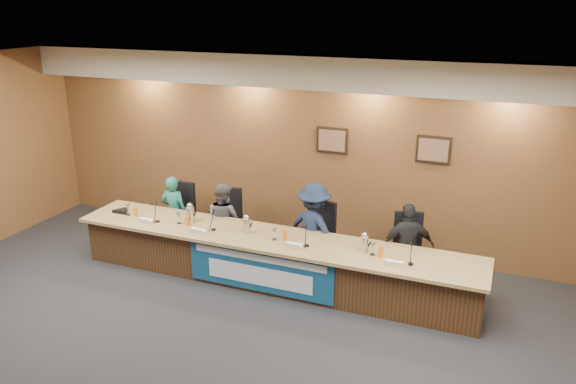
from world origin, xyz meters
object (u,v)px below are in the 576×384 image
at_px(speakerphone, 122,211).
at_px(dais_body, 271,261).
at_px(panelist_c, 314,229).
at_px(panelist_d, 408,247).
at_px(office_chair_d, 408,255).
at_px(carafe_left, 190,215).
at_px(carafe_mid, 247,226).
at_px(office_chair_a, 178,218).
at_px(panelist_a, 174,212).
at_px(panelist_b, 224,220).
at_px(carafe_right, 364,245).
at_px(banner, 259,271).
at_px(office_chair_b, 227,226).
at_px(office_chair_c, 316,240).

bearing_deg(speakerphone, dais_body, 0.81).
bearing_deg(panelist_c, panelist_d, -161.84).
bearing_deg(office_chair_d, dais_body, -176.89).
distance_m(carafe_left, carafe_mid, 0.99).
xyz_separation_m(panelist_d, office_chair_a, (-3.89, 0.10, -0.17)).
xyz_separation_m(panelist_a, panelist_b, (0.94, 0.00, -0.00)).
height_order(office_chair_a, carafe_right, carafe_right).
bearing_deg(banner, panelist_c, 64.44).
xyz_separation_m(panelist_a, carafe_mid, (1.64, -0.58, 0.23)).
bearing_deg(panelist_c, speakerphone, 29.10).
xyz_separation_m(panelist_b, office_chair_a, (-0.94, 0.10, -0.14)).
bearing_deg(banner, office_chair_d, 29.60).
bearing_deg(office_chair_b, panelist_a, 173.29).
bearing_deg(panelist_d, office_chair_c, -27.17).
xyz_separation_m(dais_body, carafe_left, (-1.36, 0.03, 0.52)).
height_order(banner, panelist_a, panelist_a).
bearing_deg(dais_body, office_chair_b, 148.73).
bearing_deg(carafe_mid, carafe_right, -0.78).
bearing_deg(panelist_b, panelist_a, 16.61).
relative_size(panelist_b, carafe_right, 5.38).
bearing_deg(office_chair_c, office_chair_b, -163.77).
bearing_deg(office_chair_d, office_chair_c, 163.94).
height_order(dais_body, banner, banner).
xyz_separation_m(panelist_c, office_chair_b, (-1.54, 0.10, -0.23)).
height_order(carafe_left, carafe_mid, carafe_left).
bearing_deg(office_chair_a, speakerphone, -126.78).
bearing_deg(panelist_b, office_chair_a, 10.51).
bearing_deg(carafe_left, carafe_right, -1.69).
height_order(banner, office_chair_a, banner).
xyz_separation_m(panelist_d, carafe_right, (-0.49, -0.61, 0.21)).
height_order(banner, carafe_mid, carafe_mid).
distance_m(panelist_d, carafe_right, 0.81).
height_order(banner, panelist_c, panelist_c).
xyz_separation_m(office_chair_b, carafe_left, (-0.29, -0.63, 0.39)).
relative_size(office_chair_a, office_chair_c, 1.00).
distance_m(panelist_a, panelist_c, 2.48).
bearing_deg(panelist_a, office_chair_b, -177.96).
xyz_separation_m(panelist_a, office_chair_b, (0.94, 0.10, -0.15)).
bearing_deg(panelist_a, carafe_left, 136.91).
bearing_deg(banner, carafe_mid, 134.30).
bearing_deg(carafe_left, carafe_mid, -3.32).
distance_m(panelist_b, office_chair_c, 1.55).
bearing_deg(panelist_b, dais_body, 169.38).
bearing_deg(speakerphone, carafe_left, 3.04).
bearing_deg(panelist_d, dais_body, -6.73).
bearing_deg(banner, panelist_b, 138.02).
xyz_separation_m(banner, office_chair_d, (1.88, 1.07, 0.10)).
height_order(office_chair_c, office_chair_d, same).
xyz_separation_m(office_chair_a, office_chair_c, (2.48, 0.00, 0.00)).
bearing_deg(dais_body, office_chair_d, 19.17).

